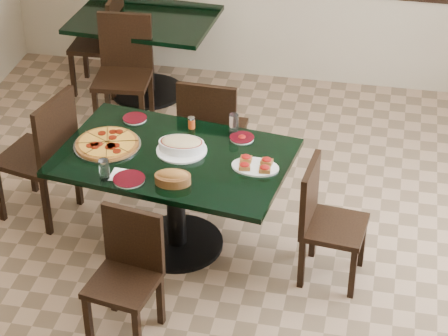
% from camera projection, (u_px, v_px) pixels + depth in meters
% --- Properties ---
extents(floor, '(5.50, 5.50, 0.00)m').
position_uv_depth(floor, '(214.00, 255.00, 6.07)').
color(floor, '#8F6F52').
rests_on(floor, ground).
extents(room_shell, '(5.50, 5.50, 5.50)m').
position_uv_depth(room_shell, '(391.00, 13.00, 6.66)').
color(room_shell, white).
rests_on(room_shell, floor).
extents(main_table, '(1.63, 1.17, 0.75)m').
position_uv_depth(main_table, '(175.00, 178.00, 5.86)').
color(main_table, black).
rests_on(main_table, floor).
extents(back_table, '(1.27, 0.96, 0.75)m').
position_uv_depth(back_table, '(145.00, 41.00, 7.75)').
color(back_table, black).
rests_on(back_table, floor).
extents(chair_far, '(0.46, 0.46, 0.95)m').
position_uv_depth(chair_far, '(211.00, 128.00, 6.48)').
color(chair_far, black).
rests_on(chair_far, floor).
extents(chair_near, '(0.45, 0.45, 0.83)m').
position_uv_depth(chair_near, '(128.00, 268.00, 5.24)').
color(chair_near, black).
rests_on(chair_near, floor).
extents(chair_right, '(0.44, 0.44, 0.85)m').
position_uv_depth(chair_right, '(323.00, 217.00, 5.65)').
color(chair_right, black).
rests_on(chair_right, floor).
extents(chair_left, '(0.56, 0.56, 1.00)m').
position_uv_depth(chair_left, '(45.00, 150.00, 6.16)').
color(chair_left, black).
rests_on(chair_left, floor).
extents(back_chair_near, '(0.49, 0.49, 0.97)m').
position_uv_depth(back_chair_near, '(124.00, 66.00, 7.30)').
color(back_chair_near, black).
rests_on(back_chair_near, floor).
extents(back_chair_left, '(0.44, 0.44, 0.93)m').
position_uv_depth(back_chair_left, '(105.00, 38.00, 7.82)').
color(back_chair_left, black).
rests_on(back_chair_left, floor).
extents(pepperoni_pizza, '(0.46, 0.46, 0.04)m').
position_uv_depth(pepperoni_pizza, '(107.00, 144.00, 5.84)').
color(pepperoni_pizza, '#AFAEB5').
rests_on(pepperoni_pizza, main_table).
extents(lasagna_casserole, '(0.34, 0.34, 0.09)m').
position_uv_depth(lasagna_casserole, '(182.00, 145.00, 5.78)').
color(lasagna_casserole, white).
rests_on(lasagna_casserole, main_table).
extents(bread_basket, '(0.25, 0.18, 0.10)m').
position_uv_depth(bread_basket, '(173.00, 178.00, 5.46)').
color(bread_basket, brown).
rests_on(bread_basket, main_table).
extents(bruschetta_platter, '(0.33, 0.24, 0.05)m').
position_uv_depth(bruschetta_platter, '(255.00, 165.00, 5.62)').
color(bruschetta_platter, white).
rests_on(bruschetta_platter, main_table).
extents(side_plate_near, '(0.21, 0.21, 0.02)m').
position_uv_depth(side_plate_near, '(129.00, 179.00, 5.51)').
color(side_plate_near, white).
rests_on(side_plate_near, main_table).
extents(side_plate_far_r, '(0.17, 0.17, 0.03)m').
position_uv_depth(side_plate_far_r, '(242.00, 138.00, 5.92)').
color(side_plate_far_r, white).
rests_on(side_plate_far_r, main_table).
extents(side_plate_far_l, '(0.17, 0.17, 0.02)m').
position_uv_depth(side_plate_far_l, '(135.00, 118.00, 6.14)').
color(side_plate_far_l, white).
rests_on(side_plate_far_l, main_table).
extents(napkin_setting, '(0.15, 0.15, 0.01)m').
position_uv_depth(napkin_setting, '(122.00, 175.00, 5.55)').
color(napkin_setting, white).
rests_on(napkin_setting, main_table).
extents(water_glass_a, '(0.07, 0.07, 0.14)m').
position_uv_depth(water_glass_a, '(234.00, 124.00, 5.96)').
color(water_glass_a, white).
rests_on(water_glass_a, main_table).
extents(water_glass_b, '(0.07, 0.07, 0.14)m').
position_uv_depth(water_glass_b, '(104.00, 170.00, 5.48)').
color(water_glass_b, white).
rests_on(water_glass_b, main_table).
extents(pepper_shaker, '(0.05, 0.05, 0.09)m').
position_uv_depth(pepper_shaker, '(191.00, 123.00, 6.02)').
color(pepper_shaker, '#B43213').
rests_on(pepper_shaker, main_table).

